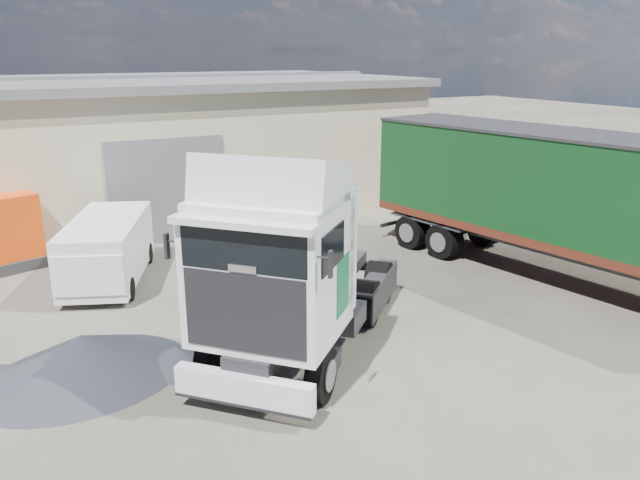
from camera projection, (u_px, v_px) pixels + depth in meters
name	position (u px, v px, depth m)	size (l,w,h in m)	color
ground	(379.00, 342.00, 14.26)	(120.00, 120.00, 0.00)	#282620
warehouse	(23.00, 151.00, 24.19)	(30.60, 12.60, 5.42)	#BDB591
brick_boundary_wall	(541.00, 189.00, 24.20)	(0.35, 26.00, 2.50)	#973D26
tractor_unit	(288.00, 275.00, 12.79)	(6.78, 6.57, 4.67)	black
box_trailer	(570.00, 193.00, 17.37)	(4.89, 13.03, 4.24)	#2D2D30
panel_van	(106.00, 252.00, 17.57)	(3.40, 4.83, 1.83)	black
gravel_heap	(79.00, 357.00, 12.65)	(5.67, 5.16, 0.90)	#20232B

